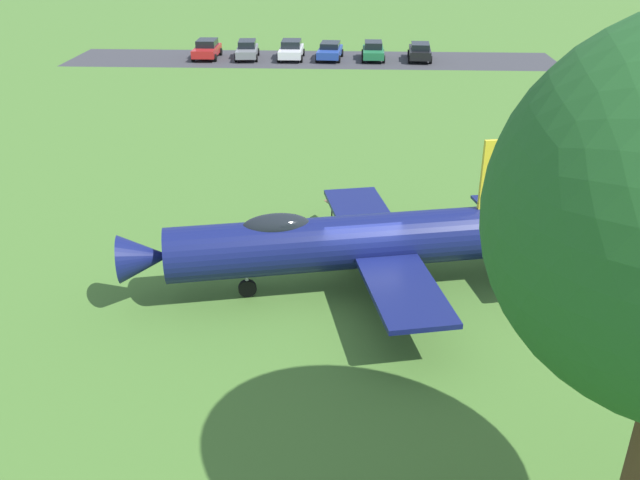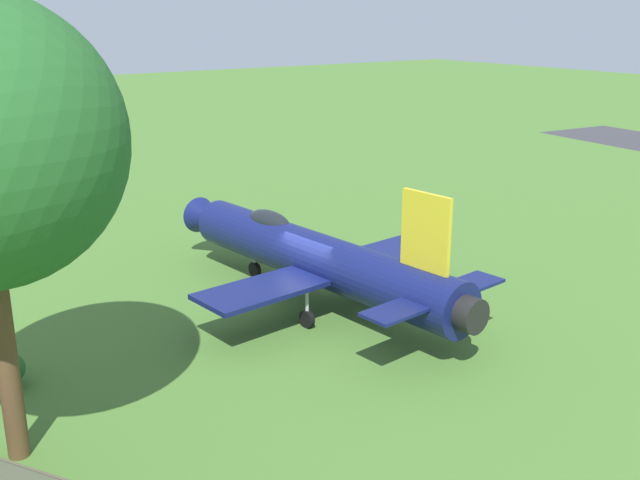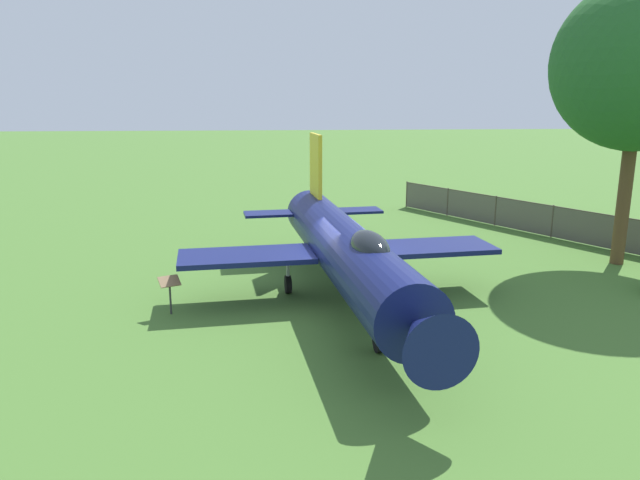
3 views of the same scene
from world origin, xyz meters
TOP-DOWN VIEW (x-y plane):
  - ground_plane at (0.00, 0.00)m, footprint 200.00×200.00m
  - display_jet at (0.04, -0.38)m, footprint 10.23×14.64m
  - info_plaque at (-5.23, -0.60)m, footprint 0.71×0.61m

SIDE VIEW (x-z plane):
  - ground_plane at x=0.00m, z-range 0.00..0.00m
  - info_plaque at x=-5.23m, z-range 0.28..1.43m
  - display_jet at x=0.04m, z-range -0.73..4.21m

